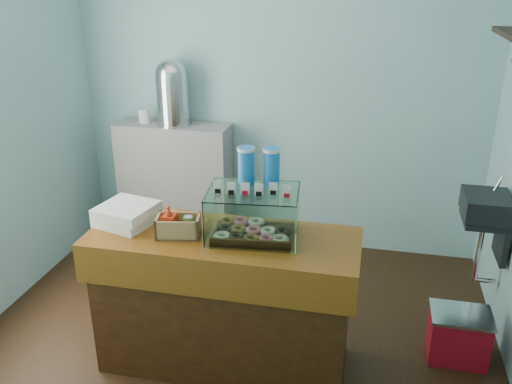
% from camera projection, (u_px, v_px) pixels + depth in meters
% --- Properties ---
extents(ground, '(3.50, 3.50, 0.00)m').
position_uv_depth(ground, '(236.00, 336.00, 3.73)').
color(ground, black).
rests_on(ground, ground).
extents(room_shell, '(3.54, 3.04, 2.82)m').
position_uv_depth(room_shell, '(236.00, 90.00, 3.08)').
color(room_shell, '#83B5BF').
rests_on(room_shell, ground).
extents(counter, '(1.60, 0.60, 0.90)m').
position_uv_depth(counter, '(224.00, 300.00, 3.33)').
color(counter, '#44240D').
rests_on(counter, ground).
extents(back_shelf, '(1.00, 0.32, 1.10)m').
position_uv_depth(back_shelf, '(175.00, 183.00, 4.89)').
color(back_shelf, gray).
rests_on(back_shelf, ground).
extents(display_case, '(0.56, 0.43, 0.50)m').
position_uv_depth(display_case, '(254.00, 208.00, 3.12)').
color(display_case, black).
rests_on(display_case, counter).
extents(condiment_crate, '(0.27, 0.19, 0.19)m').
position_uv_depth(condiment_crate, '(176.00, 225.00, 3.14)').
color(condiment_crate, '#A97F54').
rests_on(condiment_crate, counter).
extents(pastry_boxes, '(0.38, 0.38, 0.12)m').
position_uv_depth(pastry_boxes, '(127.00, 214.00, 3.29)').
color(pastry_boxes, silver).
rests_on(pastry_boxes, counter).
extents(coffee_urn, '(0.31, 0.31, 0.56)m').
position_uv_depth(coffee_urn, '(172.00, 91.00, 4.57)').
color(coffee_urn, silver).
rests_on(coffee_urn, back_shelf).
extents(red_cooler, '(0.38, 0.29, 0.33)m').
position_uv_depth(red_cooler, '(458.00, 335.00, 3.47)').
color(red_cooler, '#B70E20').
rests_on(red_cooler, ground).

